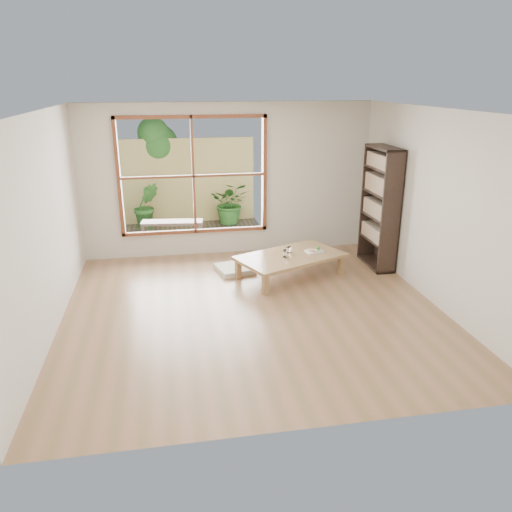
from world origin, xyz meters
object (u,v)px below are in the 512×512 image
(low_table, at_px, (290,258))
(food_tray, at_px, (315,250))
(garden_bench, at_px, (172,224))
(bookshelf, at_px, (380,208))

(low_table, height_order, food_tray, food_tray)
(low_table, bearing_deg, garden_bench, 105.58)
(food_tray, bearing_deg, low_table, -177.16)
(bookshelf, distance_m, food_tray, 1.28)
(bookshelf, height_order, garden_bench, bookshelf)
(low_table, relative_size, food_tray, 6.32)
(low_table, height_order, garden_bench, garden_bench)
(bookshelf, relative_size, food_tray, 6.71)
(food_tray, relative_size, garden_bench, 0.25)
(food_tray, height_order, garden_bench, food_tray)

